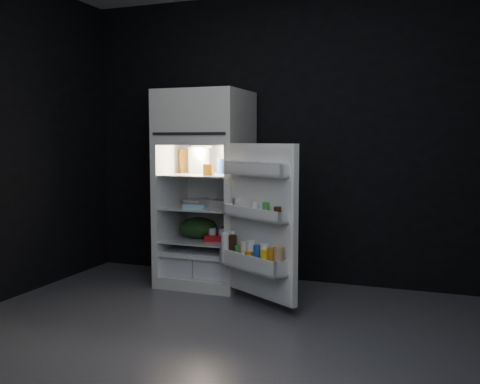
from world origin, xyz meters
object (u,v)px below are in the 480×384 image
at_px(egg_carton, 216,204).
at_px(fridge_door, 259,225).
at_px(milk_jug, 199,161).
at_px(yogurt_tray, 218,238).
at_px(refrigerator, 206,181).

bearing_deg(egg_carton, fridge_door, -19.97).
bearing_deg(milk_jug, egg_carton, -13.23).
bearing_deg(milk_jug, yogurt_tray, -14.77).
height_order(fridge_door, egg_carton, fridge_door).
distance_m(refrigerator, egg_carton, 0.25).
height_order(egg_carton, yogurt_tray, egg_carton).
height_order(milk_jug, egg_carton, milk_jug).
relative_size(fridge_door, yogurt_tray, 4.82).
relative_size(egg_carton, yogurt_tray, 1.25).
relative_size(refrigerator, egg_carton, 5.63).
bearing_deg(yogurt_tray, milk_jug, 136.41).
bearing_deg(milk_jug, refrigerator, 11.28).
height_order(refrigerator, yogurt_tray, refrigerator).
xyz_separation_m(refrigerator, fridge_door, (0.70, -0.57, -0.28)).
relative_size(refrigerator, milk_jug, 7.42).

